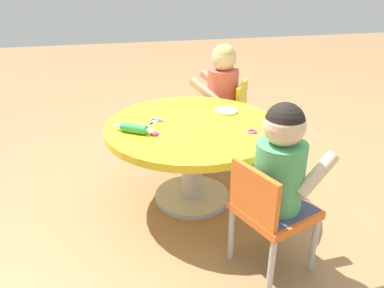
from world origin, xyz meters
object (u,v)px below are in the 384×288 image
(seated_child_right, at_px, (222,82))
(craft_scissors, at_px, (154,122))
(craft_table, at_px, (192,142))
(seated_child_left, at_px, (281,162))
(child_chair_left, at_px, (269,211))
(child_chair_right, at_px, (227,114))
(rolling_pin, at_px, (134,128))

(seated_child_right, bearing_deg, craft_scissors, 132.84)
(craft_table, xyz_separation_m, seated_child_right, (0.56, -0.33, 0.16))
(seated_child_right, relative_size, craft_scissors, 3.69)
(seated_child_right, bearing_deg, seated_child_left, 175.54)
(child_chair_left, relative_size, craft_scissors, 3.88)
(child_chair_left, distance_m, child_chair_right, 1.18)
(child_chair_right, bearing_deg, seated_child_right, 58.83)
(craft_table, distance_m, seated_child_left, 0.67)
(child_chair_right, height_order, craft_scissors, child_chair_right)
(child_chair_left, bearing_deg, seated_child_right, -6.19)
(rolling_pin, bearing_deg, child_chair_right, -49.14)
(seated_child_left, bearing_deg, seated_child_right, -4.46)
(seated_child_left, height_order, child_chair_right, seated_child_left)
(seated_child_left, relative_size, seated_child_right, 1.00)
(craft_table, distance_m, child_chair_right, 0.66)
(child_chair_left, distance_m, seated_child_right, 1.21)
(craft_table, distance_m, craft_scissors, 0.24)
(seated_child_right, distance_m, rolling_pin, 0.89)
(craft_scissors, bearing_deg, craft_table, -109.52)
(craft_table, relative_size, seated_child_right, 1.86)
(child_chair_left, distance_m, rolling_pin, 0.80)
(craft_table, xyz_separation_m, seated_child_left, (-0.61, -0.24, 0.16))
(craft_scissors, bearing_deg, seated_child_right, -47.16)
(craft_table, height_order, rolling_pin, rolling_pin)
(seated_child_left, bearing_deg, child_chair_right, -6.23)
(seated_child_left, distance_m, seated_child_right, 1.17)
(child_chair_left, bearing_deg, seated_child_left, -68.66)
(rolling_pin, bearing_deg, craft_scissors, -44.74)
(rolling_pin, bearing_deg, craft_table, -81.05)
(craft_table, bearing_deg, rolling_pin, 98.95)
(rolling_pin, distance_m, craft_scissors, 0.17)
(seated_child_right, xyz_separation_m, craft_scissors, (-0.49, 0.53, -0.05))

